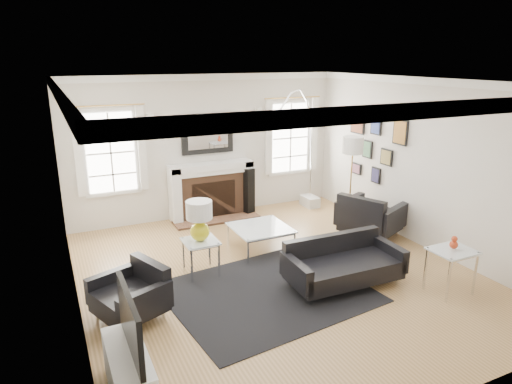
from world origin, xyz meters
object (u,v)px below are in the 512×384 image
sofa (342,264)px  gourd_lamp (199,218)px  arc_floor_lamp (296,150)px  armchair_right (369,218)px  coffee_table (261,229)px  fireplace (212,191)px  armchair_left (133,295)px

sofa → gourd_lamp: (-1.72, 1.11, 0.59)m
sofa → arc_floor_lamp: (0.68, 2.54, 1.13)m
armchair_right → coffee_table: bearing=170.3°
fireplace → arc_floor_lamp: 1.87m
armchair_left → coffee_table: 2.61m
armchair_left → armchair_right: (4.28, 0.86, 0.07)m
sofa → gourd_lamp: gourd_lamp is taller
armchair_right → coffee_table: armchair_right is taller
coffee_table → sofa: bearing=-71.2°
gourd_lamp → armchair_right: bearing=1.8°
fireplace → coffee_table: fireplace is taller
fireplace → sofa: bearing=-78.7°
arc_floor_lamp → gourd_lamp: bearing=-149.2°
fireplace → armchair_left: size_ratio=1.64×
fireplace → gourd_lamp: size_ratio=2.82×
coffee_table → armchair_left: bearing=-152.6°
fireplace → armchair_left: bearing=-124.7°
sofa → arc_floor_lamp: 2.86m
fireplace → coffee_table: (0.16, -1.90, -0.17)m
sofa → arc_floor_lamp: bearing=75.0°
sofa → armchair_right: armchair_right is taller
sofa → gourd_lamp: size_ratio=2.78×
armchair_right → arc_floor_lamp: arc_floor_lamp is taller
armchair_left → coffee_table: size_ratio=1.14×
sofa → armchair_left: armchair_left is taller
fireplace → coffee_table: size_ratio=1.87×
armchair_left → coffee_table: bearing=27.4°
armchair_right → gourd_lamp: gourd_lamp is taller
armchair_right → arc_floor_lamp: 1.85m
coffee_table → gourd_lamp: size_ratio=1.51×
fireplace → gourd_lamp: gourd_lamp is taller
sofa → coffee_table: (-0.53, 1.55, 0.08)m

